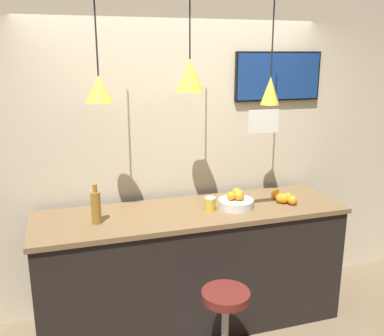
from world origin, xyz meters
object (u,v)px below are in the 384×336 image
Objects in this scene: fruit_bowl at (236,201)px; juice_bottle at (96,207)px; spread_jar at (210,204)px; mounted_tv at (278,76)px; bar_stool at (225,323)px.

juice_bottle reaches higher than fruit_bowl.
juice_bottle is at bearing 180.00° from spread_jar.
mounted_tv is at bearing 15.15° from juice_bottle.
mounted_tv is (1.68, 0.46, 0.89)m from juice_bottle.
mounted_tv is at bearing 38.52° from fruit_bowl.
mounted_tv is at bearing 50.15° from bar_stool.
fruit_bowl is at bearing 62.20° from bar_stool.
bar_stool is 2.13m from mounted_tv.
bar_stool is 1.23m from juice_bottle.
spread_jar is (0.89, 0.00, -0.07)m from juice_bottle.
juice_bottle is 1.95m from mounted_tv.
bar_stool is 2.18× the size of juice_bottle.
spread_jar is at bearing -150.15° from mounted_tv.
fruit_bowl is 1.11m from juice_bottle.
juice_bottle is 2.73× the size of spread_jar.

